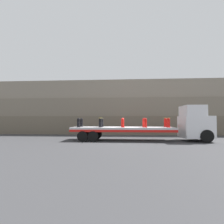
# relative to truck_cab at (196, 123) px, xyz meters

# --- Properties ---
(ground_plane) EXTENTS (120.00, 120.00, 0.00)m
(ground_plane) POSITION_rel_truck_cab_xyz_m (-6.31, 0.00, -1.51)
(ground_plane) COLOR #38383A
(rock_cliff) EXTENTS (60.00, 3.30, 6.77)m
(rock_cliff) POSITION_rel_truck_cab_xyz_m (-6.31, 7.04, 1.87)
(rock_cliff) COLOR #665B4C
(rock_cliff) RESTS_ON ground_plane
(truck_cab) EXTENTS (2.34, 2.59, 3.05)m
(truck_cab) POSITION_rel_truck_cab_xyz_m (0.00, 0.00, 0.00)
(truck_cab) COLOR silver
(truck_cab) RESTS_ON ground_plane
(flatbed_trailer) EXTENTS (8.92, 2.56, 1.18)m
(flatbed_trailer) POSITION_rel_truck_cab_xyz_m (-6.86, 0.00, -0.56)
(flatbed_trailer) COLOR #B2B2B7
(flatbed_trailer) RESTS_ON ground_plane
(fire_hydrant_black_near_0) EXTENTS (0.33, 0.52, 0.81)m
(fire_hydrant_black_near_0) POSITION_rel_truck_cab_xyz_m (-10.18, -0.54, 0.05)
(fire_hydrant_black_near_0) COLOR black
(fire_hydrant_black_near_0) RESTS_ON flatbed_trailer
(fire_hydrant_black_far_0) EXTENTS (0.33, 0.52, 0.81)m
(fire_hydrant_black_far_0) POSITION_rel_truck_cab_xyz_m (-10.18, 0.54, 0.05)
(fire_hydrant_black_far_0) COLOR black
(fire_hydrant_black_far_0) RESTS_ON flatbed_trailer
(fire_hydrant_black_near_1) EXTENTS (0.33, 0.52, 0.81)m
(fire_hydrant_black_near_1) POSITION_rel_truck_cab_xyz_m (-8.24, -0.54, 0.05)
(fire_hydrant_black_near_1) COLOR black
(fire_hydrant_black_near_1) RESTS_ON flatbed_trailer
(fire_hydrant_black_far_1) EXTENTS (0.33, 0.52, 0.81)m
(fire_hydrant_black_far_1) POSITION_rel_truck_cab_xyz_m (-8.24, 0.54, 0.05)
(fire_hydrant_black_far_1) COLOR black
(fire_hydrant_black_far_1) RESTS_ON flatbed_trailer
(fire_hydrant_red_near_2) EXTENTS (0.33, 0.52, 0.81)m
(fire_hydrant_red_near_2) POSITION_rel_truck_cab_xyz_m (-6.31, -0.54, 0.05)
(fire_hydrant_red_near_2) COLOR red
(fire_hydrant_red_near_2) RESTS_ON flatbed_trailer
(fire_hydrant_red_far_2) EXTENTS (0.33, 0.52, 0.81)m
(fire_hydrant_red_far_2) POSITION_rel_truck_cab_xyz_m (-6.31, 0.54, 0.05)
(fire_hydrant_red_far_2) COLOR red
(fire_hydrant_red_far_2) RESTS_ON flatbed_trailer
(fire_hydrant_red_near_3) EXTENTS (0.33, 0.52, 0.81)m
(fire_hydrant_red_near_3) POSITION_rel_truck_cab_xyz_m (-4.38, -0.54, 0.05)
(fire_hydrant_red_near_3) COLOR red
(fire_hydrant_red_near_3) RESTS_ON flatbed_trailer
(fire_hydrant_red_far_3) EXTENTS (0.33, 0.52, 0.81)m
(fire_hydrant_red_far_3) POSITION_rel_truck_cab_xyz_m (-4.38, 0.54, 0.05)
(fire_hydrant_red_far_3) COLOR red
(fire_hydrant_red_far_3) RESTS_ON flatbed_trailer
(fire_hydrant_red_near_4) EXTENTS (0.33, 0.52, 0.81)m
(fire_hydrant_red_near_4) POSITION_rel_truck_cab_xyz_m (-2.45, -0.54, 0.05)
(fire_hydrant_red_near_4) COLOR red
(fire_hydrant_red_near_4) RESTS_ON flatbed_trailer
(fire_hydrant_red_far_4) EXTENTS (0.33, 0.52, 0.81)m
(fire_hydrant_red_far_4) POSITION_rel_truck_cab_xyz_m (-2.45, 0.54, 0.05)
(fire_hydrant_red_far_4) COLOR red
(fire_hydrant_red_far_4) RESTS_ON flatbed_trailer
(cargo_strap_rear) EXTENTS (0.05, 2.66, 0.01)m
(cargo_strap_rear) POSITION_rel_truck_cab_xyz_m (-8.24, 0.00, 0.48)
(cargo_strap_rear) COLOR yellow
(cargo_strap_rear) RESTS_ON fire_hydrant_black_near_1
(cargo_strap_middle) EXTENTS (0.05, 2.66, 0.01)m
(cargo_strap_middle) POSITION_rel_truck_cab_xyz_m (-2.45, 0.00, 0.48)
(cargo_strap_middle) COLOR yellow
(cargo_strap_middle) RESTS_ON fire_hydrant_red_near_4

